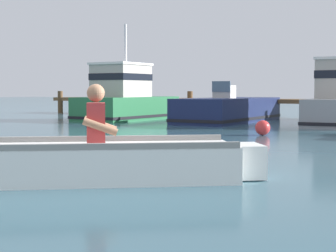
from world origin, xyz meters
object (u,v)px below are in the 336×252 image
(moored_boat_green, at_px, (125,99))
(moored_boat_navy, at_px, (229,110))
(rowboat_with_person, at_px, (114,160))
(mooring_buoy, at_px, (263,128))

(moored_boat_green, xyz_separation_m, moored_boat_navy, (3.86, 0.81, -0.38))
(rowboat_with_person, xyz_separation_m, mooring_buoy, (-0.88, 7.35, -0.06))
(rowboat_with_person, distance_m, moored_boat_green, 13.86)
(rowboat_with_person, bearing_deg, moored_boat_navy, 108.18)
(rowboat_with_person, distance_m, mooring_buoy, 7.40)
(rowboat_with_person, relative_size, moored_boat_green, 0.73)
(moored_boat_navy, distance_m, mooring_buoy, 5.78)
(rowboat_with_person, bearing_deg, mooring_buoy, 96.85)
(moored_boat_green, bearing_deg, moored_boat_navy, 11.83)
(rowboat_with_person, xyz_separation_m, moored_boat_navy, (-4.01, 12.21, 0.15))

